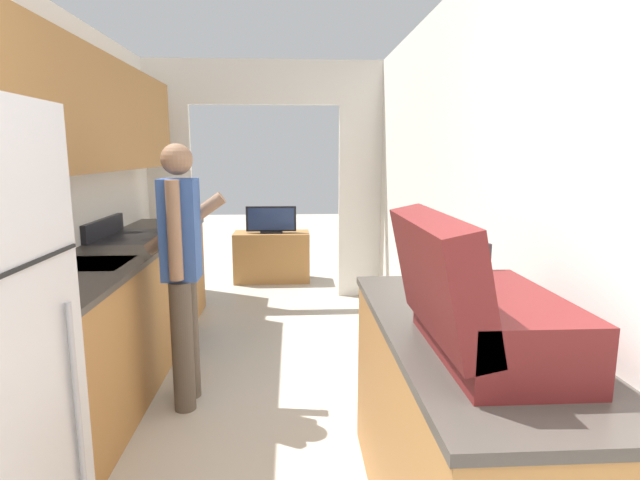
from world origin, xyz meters
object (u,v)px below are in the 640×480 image
Objects in this scene: person at (182,269)px; tv_cabinet at (272,257)px; television at (271,220)px; suitcase at (475,307)px; range_oven at (145,291)px.

tv_cabinet is at bearing -7.57° from person.
television is (0.41, 3.00, -0.10)m from person.
suitcase is 4.56m from television.
range_oven is 3.10m from suitcase.
tv_cabinet is at bearing 90.00° from television.
person is 2.68× the size of television.
range_oven is 1.74× the size of television.
range_oven is 1.19m from person.
range_oven is 2.26m from tv_cabinet.
range_oven is at bearing 125.82° from suitcase.
person reaches higher than television.
range_oven is 0.65× the size of person.
person is 3.03m from television.
range_oven is 1.15× the size of tv_cabinet.
range_oven is at bearing -115.09° from television.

